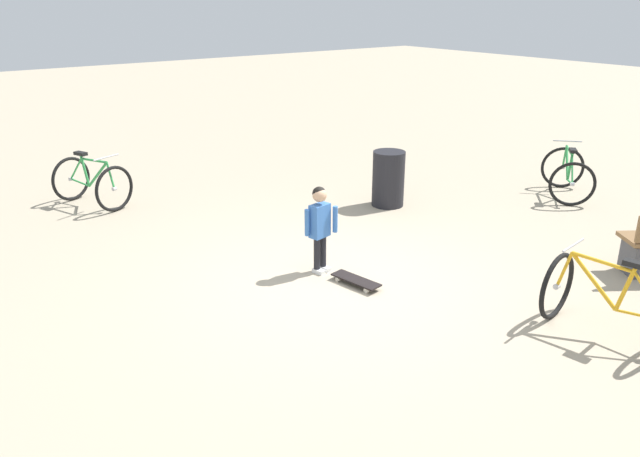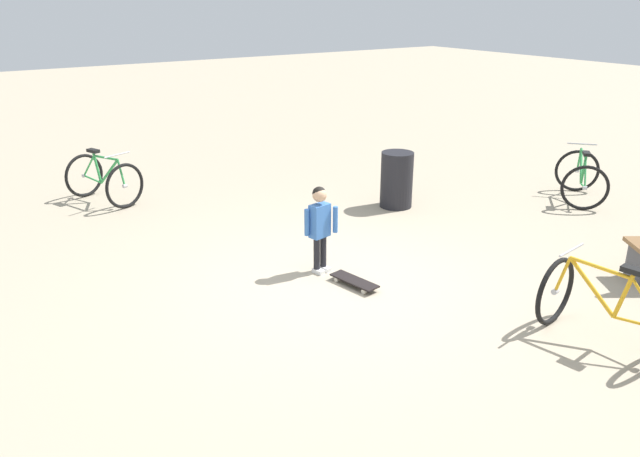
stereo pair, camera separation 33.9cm
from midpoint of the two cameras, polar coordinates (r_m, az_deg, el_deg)
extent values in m
plane|color=tan|center=(7.18, 3.38, -5.22)|extent=(50.00, 50.00, 0.00)
cylinder|color=black|center=(7.46, 1.61, -2.13)|extent=(0.08, 0.08, 0.42)
cube|color=white|center=(7.52, 1.75, -3.71)|extent=(0.11, 0.16, 0.05)
cylinder|color=black|center=(7.38, 1.01, -2.37)|extent=(0.08, 0.08, 0.42)
cube|color=white|center=(7.45, 1.17, -3.95)|extent=(0.11, 0.16, 0.05)
cube|color=#386BB7|center=(7.27, 1.34, 0.73)|extent=(0.26, 0.18, 0.40)
cylinder|color=#386BB7|center=(7.31, 2.75, 0.82)|extent=(0.06, 0.06, 0.32)
cylinder|color=#386BB7|center=(7.21, 0.14, 0.55)|extent=(0.06, 0.06, 0.32)
sphere|color=tan|center=(7.17, 1.36, 3.09)|extent=(0.17, 0.17, 0.17)
sphere|color=black|center=(7.17, 1.30, 3.22)|extent=(0.16, 0.16, 0.16)
cube|color=black|center=(7.15, 4.53, -4.79)|extent=(0.29, 0.64, 0.02)
cube|color=#B7B7BC|center=(7.03, 5.84, -5.43)|extent=(0.11, 0.05, 0.02)
cube|color=#B7B7BC|center=(7.28, 3.27, -4.37)|extent=(0.11, 0.05, 0.02)
cylinder|color=beige|center=(7.09, 6.23, -5.41)|extent=(0.04, 0.06, 0.06)
cylinder|color=beige|center=(6.98, 5.43, -5.79)|extent=(0.04, 0.06, 0.06)
cylinder|color=beige|center=(7.34, 3.67, -4.36)|extent=(0.04, 0.06, 0.06)
cylinder|color=beige|center=(7.24, 2.86, -4.71)|extent=(0.04, 0.06, 0.06)
torus|color=black|center=(11.38, 23.31, 4.88)|extent=(0.51, 0.57, 0.71)
torus|color=black|center=(10.40, 23.99, 3.41)|extent=(0.51, 0.57, 0.71)
cylinder|color=#B7B7BC|center=(11.38, 23.31, 4.88)|extent=(0.08, 0.08, 0.06)
cylinder|color=#B7B7BC|center=(10.40, 23.99, 3.41)|extent=(0.08, 0.08, 0.06)
cylinder|color=green|center=(11.00, 23.66, 5.28)|extent=(0.41, 0.37, 0.48)
cylinder|color=green|center=(10.91, 23.85, 6.30)|extent=(0.47, 0.42, 0.06)
cylinder|color=green|center=(10.72, 23.87, 4.93)|extent=(0.13, 0.12, 0.48)
cylinder|color=green|center=(10.61, 23.82, 3.61)|extent=(0.34, 0.31, 0.08)
cylinder|color=green|center=(10.51, 24.02, 4.65)|extent=(0.28, 0.25, 0.40)
cylinder|color=green|center=(11.28, 23.48, 5.79)|extent=(0.12, 0.11, 0.41)
cube|color=black|center=(10.61, 24.12, 6.29)|extent=(0.23, 0.22, 0.05)
cylinder|color=#B7B7BC|center=(11.17, 23.72, 7.11)|extent=(0.32, 0.36, 0.02)
torus|color=black|center=(10.02, -16.55, 3.75)|extent=(0.68, 0.30, 0.71)
torus|color=black|center=(10.82, -19.98, 4.58)|extent=(0.68, 0.30, 0.71)
cylinder|color=#B7B7BC|center=(10.02, -16.55, 3.75)|extent=(0.08, 0.08, 0.06)
cylinder|color=#B7B7BC|center=(10.82, -19.98, 4.58)|extent=(0.08, 0.08, 0.06)
cylinder|color=green|center=(10.24, -17.87, 4.99)|extent=(0.23, 0.50, 0.48)
cylinder|color=green|center=(10.23, -18.18, 6.18)|extent=(0.25, 0.56, 0.06)
cylinder|color=green|center=(10.47, -18.88, 5.26)|extent=(0.09, 0.14, 0.48)
cylinder|color=green|center=(10.65, -19.28, 4.29)|extent=(0.18, 0.41, 0.08)
cylinder|color=green|center=(10.64, -19.58, 5.44)|extent=(0.15, 0.34, 0.40)
cylinder|color=green|center=(10.01, -16.85, 4.89)|extent=(0.08, 0.13, 0.41)
cube|color=black|center=(10.44, -19.22, 6.74)|extent=(0.17, 0.24, 0.05)
cylinder|color=#B7B7BC|center=(9.98, -17.19, 6.48)|extent=(0.44, 0.19, 0.02)
torus|color=black|center=(6.72, 22.13, -5.38)|extent=(0.71, 0.16, 0.71)
cylinder|color=#B7B7BC|center=(6.72, 22.13, -5.38)|extent=(0.07, 0.07, 0.06)
cylinder|color=gold|center=(6.53, 25.03, -4.89)|extent=(0.12, 0.52, 0.48)
cylinder|color=gold|center=(6.43, 25.72, -3.28)|extent=(0.13, 0.59, 0.06)
cylinder|color=gold|center=(6.44, 27.43, -5.56)|extent=(0.06, 0.14, 0.48)
cylinder|color=gold|center=(6.48, 28.48, -7.65)|extent=(0.10, 0.43, 0.08)
cylinder|color=gold|center=(6.62, 22.75, -3.95)|extent=(0.05, 0.13, 0.41)
cube|color=black|center=(6.32, 28.26, -3.44)|extent=(0.13, 0.23, 0.05)
cylinder|color=#B7B7BC|center=(6.50, 23.48, -1.83)|extent=(0.46, 0.10, 0.02)
cube|color=#4C4C51|center=(8.17, 28.09, -2.96)|extent=(0.26, 0.34, 0.39)
cylinder|color=black|center=(9.76, 8.04, 4.45)|extent=(0.50, 0.50, 0.87)
camera|label=1|loc=(0.17, -88.67, 0.50)|focal=34.89mm
camera|label=2|loc=(0.17, 91.33, -0.50)|focal=34.89mm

